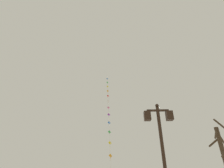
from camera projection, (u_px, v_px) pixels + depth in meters
The scene contains 2 objects.
twin_lantern_lamp_post at pixel (161, 137), 7.20m from camera, with size 1.24×0.28×4.79m.
kite_train at pixel (109, 110), 29.87m from camera, with size 2.01×17.03×23.07m.
Camera 1 is at (-0.27, -0.56, 1.89)m, focal length 27.90 mm.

